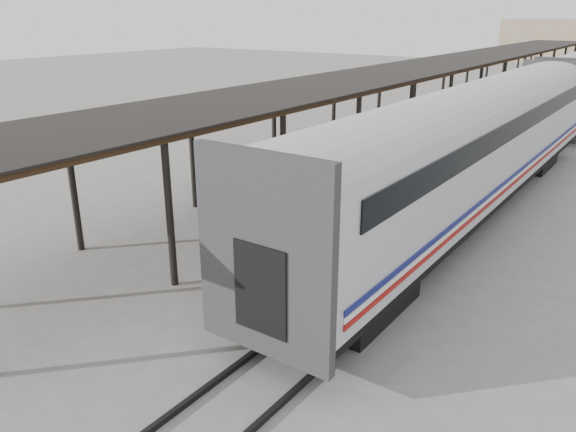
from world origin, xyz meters
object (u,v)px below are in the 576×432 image
(luggage_tug, at_px, (452,129))
(pedestrian, at_px, (382,152))
(baggage_cart, at_px, (256,257))
(porter, at_px, (247,231))

(luggage_tug, bearing_deg, pedestrian, -71.56)
(baggage_cart, xyz_separation_m, porter, (0.25, -0.65, 1.04))
(luggage_tug, xyz_separation_m, pedestrian, (-0.11, -8.69, 0.34))
(porter, height_order, pedestrian, porter)
(luggage_tug, height_order, pedestrian, pedestrian)
(pedestrian, bearing_deg, baggage_cart, 90.95)
(porter, bearing_deg, baggage_cart, 18.73)
(baggage_cart, distance_m, pedestrian, 11.94)
(pedestrian, bearing_deg, porter, 91.54)
(porter, bearing_deg, luggage_tug, 3.78)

